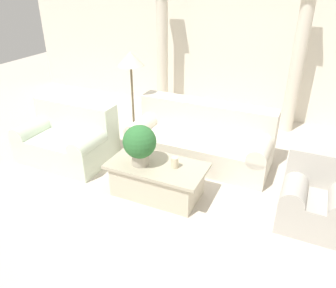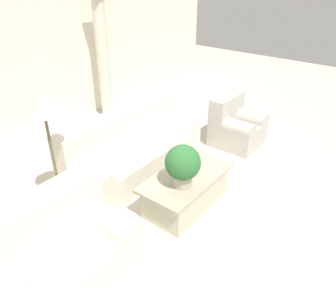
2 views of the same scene
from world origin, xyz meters
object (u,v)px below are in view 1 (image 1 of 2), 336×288
(loveseat, at_px, (69,137))
(coffee_table, at_px, (157,179))
(potted_plant, at_px, (140,143))
(armchair, at_px, (317,196))
(sofa_long, at_px, (201,139))
(floor_lamp, at_px, (131,65))

(loveseat, bearing_deg, coffee_table, -10.61)
(potted_plant, bearing_deg, armchair, 10.41)
(loveseat, relative_size, potted_plant, 2.57)
(sofa_long, distance_m, floor_lamp, 1.60)
(sofa_long, distance_m, potted_plant, 1.35)
(coffee_table, height_order, floor_lamp, floor_lamp)
(loveseat, height_order, potted_plant, potted_plant)
(loveseat, bearing_deg, sofa_long, 23.65)
(armchair, bearing_deg, sofa_long, 153.87)
(sofa_long, distance_m, armchair, 1.91)
(coffee_table, xyz_separation_m, floor_lamp, (-1.05, 1.21, 1.13))
(sofa_long, xyz_separation_m, loveseat, (-1.90, -0.83, 0.01))
(coffee_table, relative_size, floor_lamp, 0.81)
(coffee_table, relative_size, potted_plant, 2.36)
(sofa_long, relative_size, loveseat, 1.58)
(floor_lamp, relative_size, armchair, 1.87)
(loveseat, distance_m, potted_plant, 1.61)
(sofa_long, bearing_deg, armchair, -26.13)
(loveseat, height_order, armchair, loveseat)
(loveseat, relative_size, coffee_table, 1.09)
(floor_lamp, xyz_separation_m, armchair, (2.96, -0.90, -1.02))
(coffee_table, distance_m, floor_lamp, 1.96)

